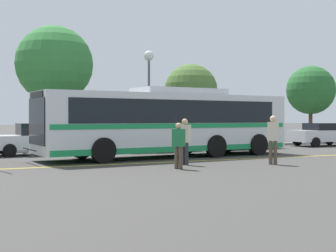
{
  "coord_description": "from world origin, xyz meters",
  "views": [
    {
      "loc": [
        -8.85,
        -19.2,
        1.75
      ],
      "look_at": [
        -0.37,
        -0.1,
        1.39
      ],
      "focal_mm": 50.0,
      "sensor_mm": 36.0,
      "label": 1
    }
  ],
  "objects_px": {
    "parked_car_2": "(157,136)",
    "pedestrian_1": "(273,136)",
    "parked_car_1": "(35,139)",
    "parked_car_4": "(322,134)",
    "parked_car_3": "(242,135)",
    "street_lamp": "(149,72)",
    "pedestrian_2": "(185,139)",
    "tree_3": "(54,64)",
    "tree_1": "(191,91)",
    "pedestrian_0": "(179,143)",
    "transit_bus": "(168,121)",
    "tree_0": "(311,90)"
  },
  "relations": [
    {
      "from": "tree_1",
      "to": "pedestrian_0",
      "type": "bearing_deg",
      "value": -118.47
    },
    {
      "from": "parked_car_4",
      "to": "street_lamp",
      "type": "bearing_deg",
      "value": -100.8
    },
    {
      "from": "parked_car_3",
      "to": "parked_car_4",
      "type": "xyz_separation_m",
      "value": [
        6.03,
        0.1,
        -0.03
      ]
    },
    {
      "from": "tree_0",
      "to": "street_lamp",
      "type": "bearing_deg",
      "value": -170.26
    },
    {
      "from": "tree_0",
      "to": "tree_3",
      "type": "xyz_separation_m",
      "value": [
        -19.2,
        -1.05,
        0.92
      ]
    },
    {
      "from": "parked_car_3",
      "to": "pedestrian_2",
      "type": "relative_size",
      "value": 2.56
    },
    {
      "from": "parked_car_3",
      "to": "pedestrian_2",
      "type": "bearing_deg",
      "value": 130.98
    },
    {
      "from": "tree_3",
      "to": "parked_car_1",
      "type": "bearing_deg",
      "value": -112.62
    },
    {
      "from": "street_lamp",
      "to": "parked_car_3",
      "type": "bearing_deg",
      "value": -29.09
    },
    {
      "from": "tree_1",
      "to": "street_lamp",
      "type": "bearing_deg",
      "value": -156.52
    },
    {
      "from": "transit_bus",
      "to": "pedestrian_1",
      "type": "height_order",
      "value": "transit_bus"
    },
    {
      "from": "tree_0",
      "to": "tree_1",
      "type": "height_order",
      "value": "tree_0"
    },
    {
      "from": "transit_bus",
      "to": "street_lamp",
      "type": "xyz_separation_m",
      "value": [
        1.54,
        6.24,
        2.84
      ]
    },
    {
      "from": "parked_car_2",
      "to": "parked_car_4",
      "type": "xyz_separation_m",
      "value": [
        11.33,
        0.15,
        -0.05
      ]
    },
    {
      "from": "parked_car_1",
      "to": "parked_car_4",
      "type": "distance_m",
      "value": 17.5
    },
    {
      "from": "parked_car_2",
      "to": "pedestrian_1",
      "type": "relative_size",
      "value": 2.2
    },
    {
      "from": "parked_car_4",
      "to": "transit_bus",
      "type": "bearing_deg",
      "value": -70.69
    },
    {
      "from": "tree_3",
      "to": "street_lamp",
      "type": "bearing_deg",
      "value": -14.64
    },
    {
      "from": "pedestrian_2",
      "to": "tree_0",
      "type": "xyz_separation_m",
      "value": [
        16.41,
        12.07,
        2.86
      ]
    },
    {
      "from": "parked_car_2",
      "to": "tree_3",
      "type": "relative_size",
      "value": 0.58
    },
    {
      "from": "parked_car_2",
      "to": "parked_car_3",
      "type": "height_order",
      "value": "parked_car_2"
    },
    {
      "from": "parked_car_3",
      "to": "street_lamp",
      "type": "distance_m",
      "value": 6.5
    },
    {
      "from": "parked_car_4",
      "to": "tree_1",
      "type": "distance_m",
      "value": 8.71
    },
    {
      "from": "parked_car_2",
      "to": "street_lamp",
      "type": "bearing_deg",
      "value": 164.84
    },
    {
      "from": "tree_3",
      "to": "parked_car_2",
      "type": "bearing_deg",
      "value": -41.35
    },
    {
      "from": "tree_0",
      "to": "tree_3",
      "type": "distance_m",
      "value": 19.26
    },
    {
      "from": "street_lamp",
      "to": "transit_bus",
      "type": "bearing_deg",
      "value": -103.88
    },
    {
      "from": "pedestrian_2",
      "to": "parked_car_1",
      "type": "bearing_deg",
      "value": -175.68
    },
    {
      "from": "pedestrian_2",
      "to": "tree_3",
      "type": "bearing_deg",
      "value": 167.03
    },
    {
      "from": "parked_car_3",
      "to": "parked_car_4",
      "type": "bearing_deg",
      "value": -93.07
    },
    {
      "from": "transit_bus",
      "to": "tree_1",
      "type": "distance_m",
      "value": 9.45
    },
    {
      "from": "pedestrian_1",
      "to": "tree_3",
      "type": "xyz_separation_m",
      "value": [
        -5.9,
        12.23,
        3.71
      ]
    },
    {
      "from": "parked_car_2",
      "to": "pedestrian_2",
      "type": "distance_m",
      "value": 7.23
    },
    {
      "from": "parked_car_3",
      "to": "tree_0",
      "type": "xyz_separation_m",
      "value": [
        9.34,
        5.01,
        3.08
      ]
    },
    {
      "from": "parked_car_1",
      "to": "tree_0",
      "type": "relative_size",
      "value": 0.75
    },
    {
      "from": "pedestrian_0",
      "to": "pedestrian_1",
      "type": "xyz_separation_m",
      "value": [
        3.92,
        -0.04,
        0.17
      ]
    },
    {
      "from": "street_lamp",
      "to": "parked_car_2",
      "type": "bearing_deg",
      "value": -103.27
    },
    {
      "from": "pedestrian_0",
      "to": "pedestrian_2",
      "type": "relative_size",
      "value": 0.92
    },
    {
      "from": "tree_0",
      "to": "pedestrian_0",
      "type": "bearing_deg",
      "value": -142.44
    },
    {
      "from": "parked_car_1",
      "to": "parked_car_4",
      "type": "height_order",
      "value": "parked_car_1"
    },
    {
      "from": "transit_bus",
      "to": "pedestrian_2",
      "type": "distance_m",
      "value": 3.59
    },
    {
      "from": "transit_bus",
      "to": "tree_3",
      "type": "distance_m",
      "value": 9.0
    },
    {
      "from": "parked_car_4",
      "to": "tree_3",
      "type": "distance_m",
      "value": 16.85
    },
    {
      "from": "transit_bus",
      "to": "pedestrian_0",
      "type": "bearing_deg",
      "value": 153.73
    },
    {
      "from": "parked_car_1",
      "to": "parked_car_3",
      "type": "relative_size",
      "value": 0.96
    },
    {
      "from": "transit_bus",
      "to": "pedestrian_1",
      "type": "distance_m",
      "value": 5.19
    },
    {
      "from": "pedestrian_2",
      "to": "tree_3",
      "type": "height_order",
      "value": "tree_3"
    },
    {
      "from": "pedestrian_0",
      "to": "pedestrian_2",
      "type": "bearing_deg",
      "value": 111.45
    },
    {
      "from": "tree_0",
      "to": "parked_car_2",
      "type": "bearing_deg",
      "value": -160.92
    },
    {
      "from": "parked_car_3",
      "to": "pedestrian_2",
      "type": "height_order",
      "value": "pedestrian_2"
    }
  ]
}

